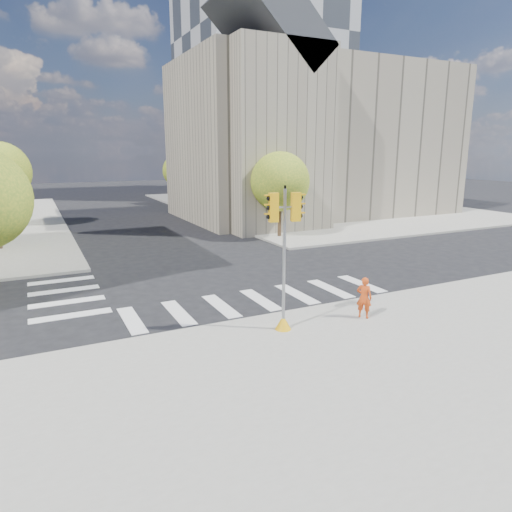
{
  "coord_description": "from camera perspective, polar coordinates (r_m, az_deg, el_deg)",
  "views": [
    {
      "loc": [
        -8.43,
        -18.49,
        6.2
      ],
      "look_at": [
        -0.61,
        -2.62,
        2.1
      ],
      "focal_mm": 32.0,
      "sensor_mm": 36.0,
      "label": 1
    }
  ],
  "objects": [
    {
      "name": "traffic_signal",
      "position": [
        15.38,
        3.51,
        -1.78
      ],
      "size": [
        1.08,
        0.56,
        4.96
      ],
      "rotation": [
        0.0,
        0.0,
        -0.21
      ],
      "color": "#E1A10B",
      "rests_on": "sidewalk_near"
    },
    {
      "name": "sidewalk_near",
      "position": [
        12.83,
        20.18,
        -16.34
      ],
      "size": [
        30.0,
        14.0,
        0.15
      ],
      "primitive_type": "cube",
      "color": "gray",
      "rests_on": "ground"
    },
    {
      "name": "ground",
      "position": [
        21.25,
        -1.65,
        -3.92
      ],
      "size": [
        160.0,
        160.0,
        0.0
      ],
      "primitive_type": "plane",
      "color": "black",
      "rests_on": "ground"
    },
    {
      "name": "tree_lw_far",
      "position": [
        42.58,
        -29.4,
        9.17
      ],
      "size": [
        4.8,
        4.8,
        6.95
      ],
      "color": "#382616",
      "rests_on": "ground"
    },
    {
      "name": "lamp_near",
      "position": [
        36.45,
        0.61,
        10.5
      ],
      "size": [
        0.35,
        0.18,
        8.11
      ],
      "color": "black",
      "rests_on": "sidewalk_far_right"
    },
    {
      "name": "tree_re_mid",
      "position": [
        43.55,
        -4.83,
        10.58
      ],
      "size": [
        4.6,
        4.6,
        6.66
      ],
      "color": "#382616",
      "rests_on": "ground"
    },
    {
      "name": "photographer",
      "position": [
        17.3,
        13.36,
        -5.07
      ],
      "size": [
        0.65,
        0.67,
        1.55
      ],
      "primitive_type": "imported",
      "rotation": [
        0.0,
        0.0,
        2.25
      ],
      "color": "#D24513",
      "rests_on": "sidewalk_near"
    },
    {
      "name": "tree_re_near",
      "position": [
        32.71,
        3.02,
        9.27
      ],
      "size": [
        4.2,
        4.2,
        6.16
      ],
      "color": "#382616",
      "rests_on": "ground"
    },
    {
      "name": "lamp_far",
      "position": [
        49.34,
        -6.89,
        11.08
      ],
      "size": [
        0.35,
        0.18,
        8.11
      ],
      "color": "black",
      "rests_on": "sidewalk_far_right"
    },
    {
      "name": "sidewalk_far_right",
      "position": [
        53.15,
        6.35,
        6.36
      ],
      "size": [
        28.0,
        40.0,
        0.15
      ],
      "primitive_type": "cube",
      "color": "gray",
      "rests_on": "ground"
    },
    {
      "name": "tree_re_far",
      "position": [
        54.91,
        -9.49,
        10.44
      ],
      "size": [
        4.0,
        4.0,
        5.88
      ],
      "color": "#382616",
      "rests_on": "ground"
    },
    {
      "name": "civic_building",
      "position": [
        44.64,
        6.54,
        14.34
      ],
      "size": [
        26.0,
        16.0,
        19.39
      ],
      "color": "gray",
      "rests_on": "ground"
    },
    {
      "name": "office_tower",
      "position": [
        68.28,
        0.51,
        20.46
      ],
      "size": [
        20.0,
        18.0,
        30.0
      ],
      "primitive_type": "cube",
      "color": "#9EA0A3",
      "rests_on": "ground"
    }
  ]
}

